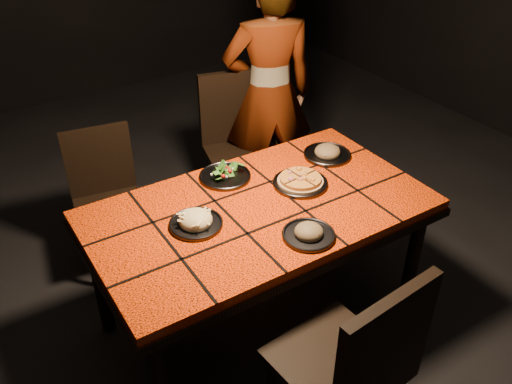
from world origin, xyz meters
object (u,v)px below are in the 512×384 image
dining_table (259,219)px  diner (269,95)px  chair_far_left (106,191)px  chair_far_right (238,138)px  plate_pasta (196,222)px  chair_near (356,363)px  plate_pizza (300,182)px

dining_table → diner: diner is taller
chair_far_left → diner: 1.19m
chair_far_right → diner: diner is taller
plate_pasta → dining_table: bearing=-4.5°
chair_near → diner: (0.78, 1.77, 0.25)m
chair_far_right → chair_far_left: bearing=-164.3°
chair_far_left → chair_far_right: bearing=11.4°
chair_far_right → plate_pasta: (-0.77, -0.93, 0.21)m
diner → plate_pasta: (-0.99, -0.91, -0.04)m
chair_far_left → chair_far_right: 0.92m
dining_table → chair_far_right: bearing=65.0°
chair_near → diner: size_ratio=0.61×
diner → plate_pasta: size_ratio=6.69×
chair_near → diner: bearing=-118.7°
plate_pasta → plate_pizza: bearing=2.1°
chair_far_right → plate_pasta: bearing=-116.1°
chair_far_right → plate_pizza: size_ratio=3.51×
dining_table → plate_pizza: (0.27, 0.05, 0.10)m
chair_far_right → plate_pizza: chair_far_right is taller
dining_table → chair_far_left: 1.05m
chair_near → diner: 1.94m
chair_far_left → plate_pizza: size_ratio=3.07×
dining_table → chair_far_right: 1.06m
chair_near → diner: diner is taller
chair_near → chair_far_left: bearing=-83.4°
plate_pizza → plate_pasta: (-0.60, -0.02, 0.00)m
chair_near → plate_pasta: 0.91m
plate_pasta → chair_far_left: bearing=99.3°
chair_near → chair_far_left: (-0.36, 1.76, -0.08)m
dining_table → chair_far_left: size_ratio=1.91×
chair_far_left → diner: diner is taller
dining_table → plate_pasta: (-0.32, 0.03, 0.10)m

